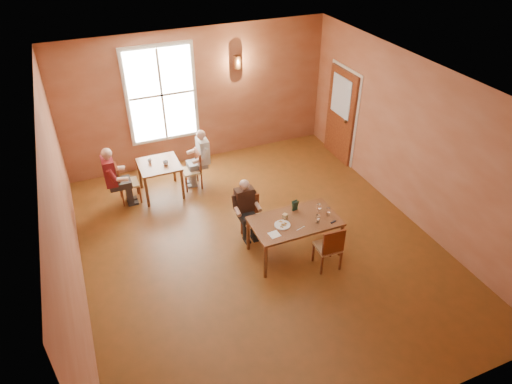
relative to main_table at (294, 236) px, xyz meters
name	(u,v)px	position (x,y,z in m)	size (l,w,h in m)	color
ground	(260,246)	(-0.48, 0.36, -0.35)	(6.00, 7.00, 0.01)	brown
wall_back	(198,97)	(-0.48, 3.86, 1.15)	(6.00, 0.04, 3.00)	brown
wall_front	(395,343)	(-0.48, -3.14, 1.15)	(6.00, 0.04, 3.00)	brown
wall_left	(64,219)	(-3.48, 0.36, 1.15)	(0.04, 7.00, 3.00)	brown
wall_right	(412,142)	(2.52, 0.36, 1.15)	(0.04, 7.00, 3.00)	brown
ceiling	(261,86)	(-0.48, 0.36, 2.65)	(6.00, 7.00, 0.04)	white
window	(162,95)	(-1.28, 3.81, 1.35)	(1.36, 0.10, 1.96)	white
door	(340,116)	(2.46, 2.66, 0.70)	(0.12, 1.04, 2.10)	maroon
wall_sconce	(237,62)	(0.42, 3.76, 1.85)	(0.16, 0.16, 0.28)	brown
main_table	(294,236)	(0.00, 0.00, 0.00)	(1.49, 0.84, 0.70)	brown
chair_diner_main	(253,219)	(-0.50, 0.65, 0.06)	(0.36, 0.36, 0.82)	#563416
diner_main	(254,214)	(-0.50, 0.62, 0.20)	(0.44, 0.44, 1.10)	#422E20
chair_empty	(328,246)	(0.36, -0.51, 0.08)	(0.38, 0.38, 0.86)	#45230E
plate_food	(282,225)	(-0.26, -0.04, 0.37)	(0.27, 0.27, 0.03)	white
sandwich	(285,217)	(-0.15, 0.09, 0.40)	(0.08, 0.07, 0.10)	tan
goblet_a	(319,208)	(0.48, 0.06, 0.44)	(0.07, 0.07, 0.18)	silver
goblet_b	(328,211)	(0.57, -0.09, 0.43)	(0.07, 0.07, 0.17)	silver
goblet_c	(318,218)	(0.32, -0.19, 0.43)	(0.07, 0.07, 0.16)	white
menu_stand	(295,205)	(0.13, 0.27, 0.44)	(0.11, 0.06, 0.19)	#1C3524
knife	(301,228)	(-0.01, -0.23, 0.35)	(0.18, 0.01, 0.00)	silver
napkin	(274,234)	(-0.48, -0.20, 0.35)	(0.17, 0.17, 0.01)	white
sunglasses	(333,222)	(0.57, -0.29, 0.36)	(0.11, 0.03, 0.01)	black
second_table	(161,179)	(-1.71, 2.71, 0.01)	(0.80, 0.80, 0.71)	brown
chair_diner_white	(191,170)	(-1.06, 2.71, 0.07)	(0.37, 0.37, 0.83)	#5D3118
diner_white	(192,162)	(-1.03, 2.71, 0.25)	(0.48, 0.48, 1.20)	silver
chair_diner_maroon	(128,182)	(-2.36, 2.71, 0.08)	(0.38, 0.38, 0.85)	#472210
diner_maroon	(125,174)	(-2.39, 2.71, 0.28)	(0.50, 0.50, 1.26)	maroon
cup_a	(166,163)	(-1.58, 2.63, 0.40)	(0.11, 0.11, 0.08)	silver
cup_b	(150,161)	(-1.86, 2.83, 0.40)	(0.09, 0.09, 0.08)	beige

